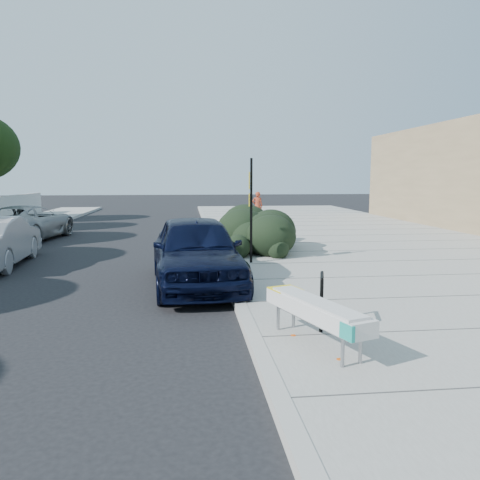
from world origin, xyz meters
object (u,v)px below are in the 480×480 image
object	(u,v)px
pedestrian	(257,206)
suv_silver	(27,223)
bike_rack	(322,295)
sedan_navy	(196,251)
sign_post	(251,204)
bench	(316,310)

from	to	relation	value
pedestrian	suv_silver	bearing A→B (deg)	34.23
bike_rack	suv_silver	world-z (taller)	suv_silver
sedan_navy	sign_post	bearing A→B (deg)	47.97
sedan_navy	suv_silver	bearing A→B (deg)	122.37
bench	pedestrian	distance (m)	19.57
sign_post	bike_rack	bearing A→B (deg)	-77.37
sign_post	sedan_navy	world-z (taller)	sign_post
sign_post	sedan_navy	distance (m)	2.77
bench	bike_rack	world-z (taller)	bike_rack
sedan_navy	suv_silver	distance (m)	11.16
sign_post	pedestrian	world-z (taller)	sign_post
bench	suv_silver	bearing A→B (deg)	102.70
sign_post	suv_silver	xyz separation A→B (m)	(-8.28, 6.85, -1.09)
bench	sign_post	world-z (taller)	sign_post
bench	suv_silver	distance (m)	15.87
suv_silver	pedestrian	bearing A→B (deg)	-142.61
bench	sign_post	xyz separation A→B (m)	(-0.04, 6.66, 1.14)
bench	sedan_navy	world-z (taller)	sedan_navy
bike_rack	bench	bearing A→B (deg)	-95.60
sign_post	sedan_navy	bearing A→B (deg)	-118.37
sedan_navy	bench	bearing A→B (deg)	-75.10
sedan_navy	bike_rack	bearing A→B (deg)	-67.42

